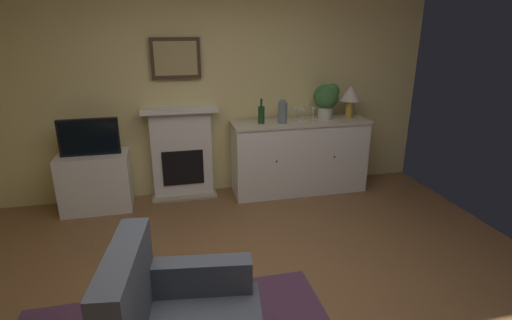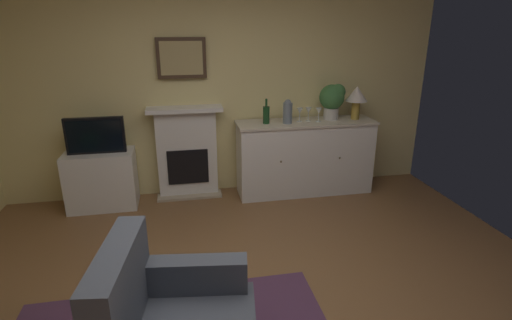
{
  "view_description": "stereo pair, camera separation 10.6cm",
  "coord_description": "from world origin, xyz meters",
  "px_view_note": "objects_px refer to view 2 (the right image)",
  "views": [
    {
      "loc": [
        -0.61,
        -2.24,
        2.02
      ],
      "look_at": [
        0.06,
        0.63,
        1.0
      ],
      "focal_mm": 27.87,
      "sensor_mm": 36.0,
      "label": 1
    },
    {
      "loc": [
        -0.5,
        -2.26,
        2.02
      ],
      "look_at": [
        0.06,
        0.63,
        1.0
      ],
      "focal_mm": 27.87,
      "sensor_mm": 36.0,
      "label": 2
    }
  ],
  "objects_px": {
    "sideboard_cabinet": "(305,157)",
    "wine_glass_left": "(300,112)",
    "tv_cabinet": "(102,180)",
    "tv_set": "(95,136)",
    "vase_decorative": "(288,112)",
    "framed_picture": "(181,58)",
    "potted_plant_small": "(333,98)",
    "wine_bottle": "(266,114)",
    "wine_glass_right": "(319,112)",
    "wine_glass_center": "(308,111)",
    "table_lamp": "(357,96)",
    "fireplace_unit": "(187,152)"
  },
  "relations": [
    {
      "from": "tv_set",
      "to": "sideboard_cabinet",
      "type": "bearing_deg",
      "value": 0.2
    },
    {
      "from": "wine_glass_right",
      "to": "potted_plant_small",
      "type": "bearing_deg",
      "value": 24.1
    },
    {
      "from": "wine_glass_center",
      "to": "wine_glass_right",
      "type": "distance_m",
      "value": 0.12
    },
    {
      "from": "fireplace_unit",
      "to": "tv_cabinet",
      "type": "relative_size",
      "value": 1.47
    },
    {
      "from": "framed_picture",
      "to": "table_lamp",
      "type": "bearing_deg",
      "value": -6.22
    },
    {
      "from": "framed_picture",
      "to": "tv_set",
      "type": "bearing_deg",
      "value": -166.69
    },
    {
      "from": "sideboard_cabinet",
      "to": "potted_plant_small",
      "type": "height_order",
      "value": "potted_plant_small"
    },
    {
      "from": "wine_glass_center",
      "to": "wine_glass_right",
      "type": "height_order",
      "value": "same"
    },
    {
      "from": "wine_glass_right",
      "to": "tv_cabinet",
      "type": "height_order",
      "value": "wine_glass_right"
    },
    {
      "from": "vase_decorative",
      "to": "potted_plant_small",
      "type": "relative_size",
      "value": 0.65
    },
    {
      "from": "sideboard_cabinet",
      "to": "wine_glass_left",
      "type": "height_order",
      "value": "wine_glass_left"
    },
    {
      "from": "vase_decorative",
      "to": "sideboard_cabinet",
      "type": "bearing_deg",
      "value": 11.51
    },
    {
      "from": "wine_bottle",
      "to": "tv_set",
      "type": "relative_size",
      "value": 0.47
    },
    {
      "from": "wine_glass_left",
      "to": "wine_glass_right",
      "type": "xyz_separation_m",
      "value": [
        0.22,
        -0.04,
        0.0
      ]
    },
    {
      "from": "table_lamp",
      "to": "potted_plant_small",
      "type": "bearing_deg",
      "value": 170.97
    },
    {
      "from": "table_lamp",
      "to": "wine_glass_right",
      "type": "height_order",
      "value": "table_lamp"
    },
    {
      "from": "wine_bottle",
      "to": "potted_plant_small",
      "type": "relative_size",
      "value": 0.67
    },
    {
      "from": "wine_glass_left",
      "to": "tv_set",
      "type": "height_order",
      "value": "wine_glass_left"
    },
    {
      "from": "wine_glass_center",
      "to": "tv_cabinet",
      "type": "height_order",
      "value": "wine_glass_center"
    },
    {
      "from": "table_lamp",
      "to": "wine_glass_left",
      "type": "height_order",
      "value": "table_lamp"
    },
    {
      "from": "framed_picture",
      "to": "sideboard_cabinet",
      "type": "relative_size",
      "value": 0.33
    },
    {
      "from": "wine_glass_right",
      "to": "framed_picture",
      "type": "bearing_deg",
      "value": 170.3
    },
    {
      "from": "table_lamp",
      "to": "tv_cabinet",
      "type": "xyz_separation_m",
      "value": [
        -3.02,
        0.02,
        -0.85
      ]
    },
    {
      "from": "wine_glass_left",
      "to": "framed_picture",
      "type": "bearing_deg",
      "value": 170.58
    },
    {
      "from": "fireplace_unit",
      "to": "tv_set",
      "type": "bearing_deg",
      "value": -169.23
    },
    {
      "from": "wine_glass_left",
      "to": "vase_decorative",
      "type": "bearing_deg",
      "value": -162.77
    },
    {
      "from": "sideboard_cabinet",
      "to": "wine_glass_left",
      "type": "xyz_separation_m",
      "value": [
        -0.08,
        0.0,
        0.57
      ]
    },
    {
      "from": "sideboard_cabinet",
      "to": "table_lamp",
      "type": "height_order",
      "value": "table_lamp"
    },
    {
      "from": "framed_picture",
      "to": "wine_bottle",
      "type": "height_order",
      "value": "framed_picture"
    },
    {
      "from": "sideboard_cabinet",
      "to": "wine_bottle",
      "type": "xyz_separation_m",
      "value": [
        -0.49,
        -0.01,
        0.56
      ]
    },
    {
      "from": "tv_cabinet",
      "to": "tv_set",
      "type": "distance_m",
      "value": 0.53
    },
    {
      "from": "framed_picture",
      "to": "wine_glass_right",
      "type": "height_order",
      "value": "framed_picture"
    },
    {
      "from": "vase_decorative",
      "to": "framed_picture",
      "type": "bearing_deg",
      "value": 166.92
    },
    {
      "from": "vase_decorative",
      "to": "potted_plant_small",
      "type": "bearing_deg",
      "value": 9.3
    },
    {
      "from": "tv_set",
      "to": "wine_glass_right",
      "type": "bearing_deg",
      "value": -0.8
    },
    {
      "from": "wine_bottle",
      "to": "tv_set",
      "type": "distance_m",
      "value": 1.91
    },
    {
      "from": "vase_decorative",
      "to": "tv_cabinet",
      "type": "height_order",
      "value": "vase_decorative"
    },
    {
      "from": "tv_cabinet",
      "to": "tv_set",
      "type": "bearing_deg",
      "value": -90.0
    },
    {
      "from": "wine_bottle",
      "to": "framed_picture",
      "type": "bearing_deg",
      "value": 165.73
    },
    {
      "from": "framed_picture",
      "to": "wine_glass_right",
      "type": "xyz_separation_m",
      "value": [
        1.56,
        -0.27,
        -0.62
      ]
    },
    {
      "from": "sideboard_cabinet",
      "to": "table_lamp",
      "type": "relative_size",
      "value": 4.17
    },
    {
      "from": "wine_glass_right",
      "to": "vase_decorative",
      "type": "distance_m",
      "value": 0.38
    },
    {
      "from": "wine_bottle",
      "to": "wine_glass_center",
      "type": "height_order",
      "value": "wine_bottle"
    },
    {
      "from": "fireplace_unit",
      "to": "wine_bottle",
      "type": "height_order",
      "value": "wine_bottle"
    },
    {
      "from": "wine_glass_left",
      "to": "wine_glass_center",
      "type": "xyz_separation_m",
      "value": [
        0.11,
        0.01,
        0.0
      ]
    },
    {
      "from": "table_lamp",
      "to": "wine_glass_center",
      "type": "bearing_deg",
      "value": 179.11
    },
    {
      "from": "wine_glass_right",
      "to": "table_lamp",
      "type": "bearing_deg",
      "value": 5.14
    },
    {
      "from": "table_lamp",
      "to": "wine_bottle",
      "type": "height_order",
      "value": "table_lamp"
    },
    {
      "from": "tv_cabinet",
      "to": "potted_plant_small",
      "type": "relative_size",
      "value": 1.74
    },
    {
      "from": "fireplace_unit",
      "to": "table_lamp",
      "type": "distance_m",
      "value": 2.14
    }
  ]
}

